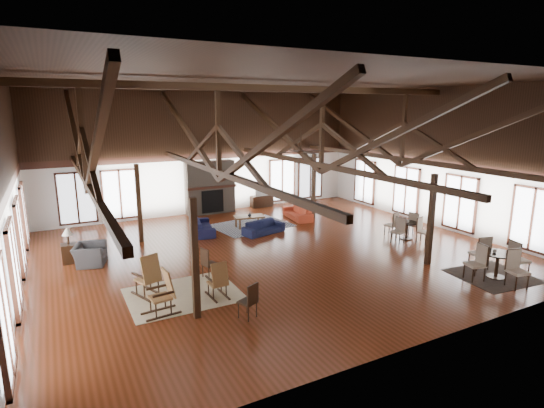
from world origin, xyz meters
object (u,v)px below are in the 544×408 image
coffee_table (249,217)px  cafe_table_near (497,261)px  sofa_navy_front (264,227)px  sofa_navy_left (203,226)px  armchair (90,254)px  sofa_orange (298,213)px  tv_console (262,201)px  cafe_table_far (407,227)px

coffee_table → cafe_table_near: (4.33, -8.76, 0.11)m
sofa_navy_front → sofa_navy_left: sofa_navy_left is taller
coffee_table → armchair: bearing=-154.9°
armchair → sofa_orange: bearing=-60.8°
sofa_navy_left → sofa_orange: bearing=-77.0°
armchair → tv_console: (8.89, 5.03, -0.05)m
sofa_navy_left → cafe_table_far: cafe_table_far is taller
armchair → coffee_table: bearing=-58.5°
armchair → cafe_table_far: size_ratio=0.56×
sofa_navy_front → sofa_orange: 2.93m
sofa_navy_front → coffee_table: size_ratio=1.31×
sofa_navy_left → cafe_table_near: cafe_table_near is taller
armchair → tv_console: bearing=-43.5°
sofa_orange → tv_console: size_ratio=1.64×
cafe_table_near → tv_console: cafe_table_near is taller
sofa_navy_front → armchair: armchair is taller
sofa_navy_front → cafe_table_far: cafe_table_far is taller
coffee_table → cafe_table_near: size_ratio=0.64×
tv_console → cafe_table_far: bearing=-71.9°
sofa_navy_front → cafe_table_far: size_ratio=0.95×
sofa_navy_front → sofa_orange: sofa_orange is taller
sofa_navy_left → coffee_table: size_ratio=1.43×
sofa_navy_front → armchair: size_ratio=1.70×
cafe_table_far → tv_console: (-2.56, 7.84, -0.19)m
sofa_navy_front → sofa_navy_left: 2.55m
sofa_navy_front → cafe_table_near: (4.22, -7.57, 0.29)m
sofa_orange → tv_console: (-0.39, 3.04, 0.01)m
sofa_navy_left → cafe_table_near: 10.92m
coffee_table → sofa_navy_front: bearing=-74.3°
tv_console → sofa_orange: bearing=-82.7°
cafe_table_near → cafe_table_far: 4.26m
sofa_orange → coffee_table: size_ratio=1.41×
coffee_table → cafe_table_near: bearing=-53.1°
sofa_orange → tv_console: 3.06m
sofa_navy_left → armchair: bearing=122.0°
sofa_orange → cafe_table_far: cafe_table_far is taller
cafe_table_near → cafe_table_far: bearing=83.4°
sofa_orange → cafe_table_near: (1.68, -9.04, 0.26)m
sofa_orange → sofa_navy_front: bearing=-52.6°
sofa_navy_left → cafe_table_near: bearing=-133.4°
sofa_orange → cafe_table_far: (2.17, -4.81, 0.20)m
sofa_orange → cafe_table_near: cafe_table_near is taller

